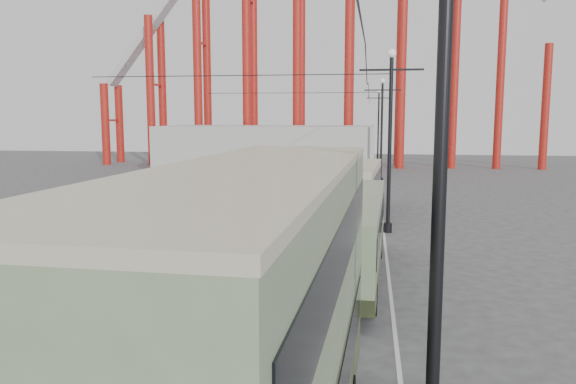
% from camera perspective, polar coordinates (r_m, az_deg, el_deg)
% --- Properties ---
extents(road_markings, '(12.52, 120.00, 0.01)m').
position_cam_1_polar(road_markings, '(31.82, -1.73, -3.14)').
color(road_markings, silver).
rests_on(road_markings, ground).
extents(lamp_post_mid, '(3.20, 0.44, 9.32)m').
position_cam_1_polar(lamp_post_mid, '(29.12, 10.29, 5.00)').
color(lamp_post_mid, black).
rests_on(lamp_post_mid, ground).
extents(lamp_post_far, '(3.20, 0.44, 9.32)m').
position_cam_1_polar(lamp_post_far, '(51.10, 9.48, 6.12)').
color(lamp_post_far, black).
rests_on(lamp_post_far, ground).
extents(lamp_post_distant, '(3.20, 0.44, 9.32)m').
position_cam_1_polar(lamp_post_distant, '(73.09, 9.16, 6.57)').
color(lamp_post_distant, black).
rests_on(lamp_post_distant, ground).
extents(fairground_shed, '(22.00, 10.00, 5.00)m').
position_cam_1_polar(fairground_shed, '(59.14, -2.03, 4.31)').
color(fairground_shed, '#B0B0AB').
rests_on(fairground_shed, ground).
extents(double_decker_bus, '(2.87, 9.99, 5.32)m').
position_cam_1_polar(double_decker_bus, '(8.32, -3.24, -13.48)').
color(double_decker_bus, '#3A4425').
rests_on(double_decker_bus, ground).
extents(single_decker_green, '(2.97, 11.06, 3.10)m').
position_cam_1_polar(single_decker_green, '(20.75, 5.92, -4.13)').
color(single_decker_green, gray).
rests_on(single_decker_green, ground).
extents(single_decker_cream, '(3.09, 9.90, 3.04)m').
position_cam_1_polar(single_decker_cream, '(35.21, 7.04, 0.66)').
color(single_decker_cream, '#B9B494').
rests_on(single_decker_cream, ground).
extents(pedestrian, '(0.73, 0.71, 1.69)m').
position_cam_1_polar(pedestrian, '(23.15, -3.11, -5.14)').
color(pedestrian, black).
rests_on(pedestrian, ground).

